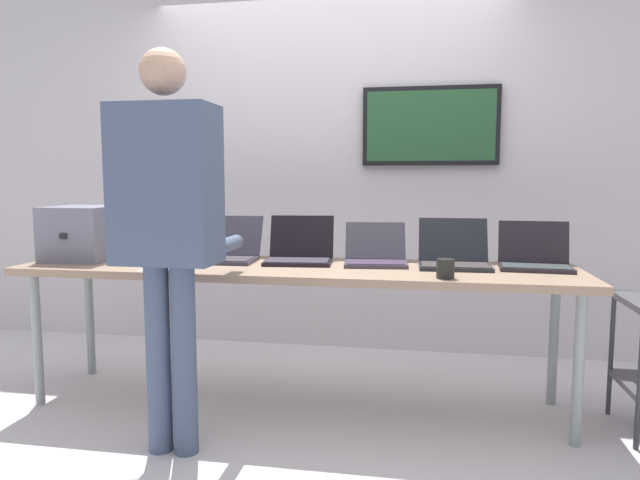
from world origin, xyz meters
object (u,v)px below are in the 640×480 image
Objects in this scene: laptop_station_3 at (376,255)px; laptop_station_4 at (454,256)px; person at (168,213)px; laptop_station_0 at (164,249)px; coffee_mug at (445,269)px; equipment_box at (84,233)px; laptop_station_5 at (535,258)px; workbench at (295,275)px; laptop_station_1 at (227,251)px; laptop_station_2 at (300,252)px.

laptop_station_4 is (0.42, -0.01, 0.01)m from laptop_station_3.
laptop_station_4 is 0.21× the size of person.
laptop_station_0 is 1.65m from coffee_mug.
equipment_box is at bearing 172.28° from coffee_mug.
equipment_box is at bearing -177.45° from laptop_station_5.
workbench is 1.27m from equipment_box.
workbench is 0.86m from laptop_station_4.
laptop_station_1 is 0.96× the size of laptop_station_2.
coffee_mug is at bearing -13.83° from laptop_station_0.
workbench is 7.89× the size of laptop_station_5.
person is at bearing -119.48° from laptop_station_2.
laptop_station_2 reaches higher than coffee_mug.
laptop_station_3 reaches higher than coffee_mug.
coffee_mug is at bearing -7.72° from equipment_box.
laptop_station_3 is (1.24, -0.01, -0.00)m from laptop_station_0.
equipment_box reaches higher than laptop_station_3.
laptop_station_2 is 1.05× the size of laptop_station_5.
laptop_station_2 is at bearing -179.41° from laptop_station_3.
laptop_station_5 is at bearing 6.29° from workbench.
laptop_station_5 is at bearing 2.55° from equipment_box.
laptop_station_1 is (0.83, 0.10, -0.10)m from equipment_box.
laptop_station_5 is at bearing 0.35° from laptop_station_1.
laptop_station_2 is at bearing 4.95° from equipment_box.
laptop_station_4 reaches higher than laptop_station_1.
laptop_station_3 is (1.68, 0.11, -0.10)m from equipment_box.
person is at bearing -90.15° from laptop_station_1.
equipment_box is at bearing -164.79° from laptop_station_0.
equipment_box is 1.68m from laptop_station_3.
workbench is 0.84m from laptop_station_0.
laptop_station_0 is 4.33× the size of coffee_mug.
laptop_station_4 is (2.10, 0.10, -0.10)m from equipment_box.
laptop_station_0 is (0.43, 0.12, -0.10)m from equipment_box.
laptop_station_3 is at bearing 178.29° from laptop_station_4.
equipment_box is 2.10m from laptop_station_4.
laptop_station_3 is (0.85, 0.01, -0.01)m from laptop_station_1.
coffee_mug is (0.78, -0.38, -0.01)m from laptop_station_2.
laptop_station_0 is 2.07m from laptop_station_5.
workbench is 7.90× the size of laptop_station_1.
person is (0.39, -0.77, 0.26)m from laptop_station_0.
laptop_station_4 is at bearing 8.58° from workbench.
laptop_station_2 reaches higher than laptop_station_5.
laptop_station_0 is 1.05× the size of laptop_station_1.
laptop_station_1 is at bearing 6.97° from equipment_box.
laptop_station_2 is 1.07× the size of laptop_station_3.
laptop_station_0 is 0.39m from laptop_station_1.
laptop_station_4 is at bearing 80.96° from coffee_mug.
laptop_station_4 is at bearing -0.04° from laptop_station_1.
laptop_station_2 is at bearing 91.49° from workbench.
laptop_station_0 is 1.05× the size of laptop_station_5.
laptop_station_1 is at bearing -179.21° from laptop_station_3.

